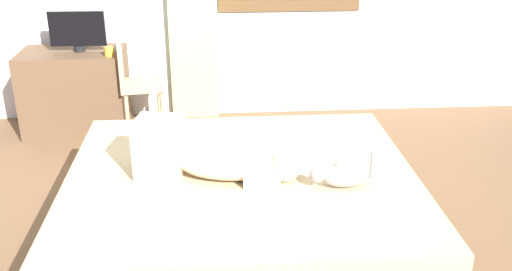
{
  "coord_description": "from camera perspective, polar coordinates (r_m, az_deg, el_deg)",
  "views": [
    {
      "loc": [
        -0.05,
        -3.09,
        2.07
      ],
      "look_at": [
        0.19,
        0.18,
        0.68
      ],
      "focal_mm": 41.25,
      "sensor_mm": 36.0,
      "label": 1
    }
  ],
  "objects": [
    {
      "name": "desk",
      "position": [
        5.55,
        -17.08,
        4.1
      ],
      "size": [
        0.9,
        0.56,
        0.74
      ],
      "color": "brown",
      "rests_on": "ground"
    },
    {
      "name": "bed",
      "position": [
        3.56,
        -1.38,
        -7.52
      ],
      "size": [
        2.08,
        1.88,
        0.53
      ],
      "color": "brown",
      "rests_on": "ground"
    },
    {
      "name": "tv_monitor",
      "position": [
        5.39,
        -16.92,
        9.69
      ],
      "size": [
        0.48,
        0.1,
        0.35
      ],
      "color": "black",
      "rests_on": "desk"
    },
    {
      "name": "cup",
      "position": [
        5.2,
        -14.05,
        7.91
      ],
      "size": [
        0.08,
        0.08,
        0.08
      ],
      "primitive_type": "cylinder",
      "color": "gold",
      "rests_on": "desk"
    },
    {
      "name": "chair_by_desk",
      "position": [
        5.28,
        -11.81,
        5.26
      ],
      "size": [
        0.44,
        0.44,
        0.86
      ],
      "color": "tan",
      "rests_on": "ground"
    },
    {
      "name": "person_lying",
      "position": [
        3.35,
        -4.61,
        -2.24
      ],
      "size": [
        0.94,
        0.41,
        0.34
      ],
      "color": "#CCB299",
      "rests_on": "bed"
    },
    {
      "name": "ground_plane",
      "position": [
        3.72,
        -2.72,
        -10.88
      ],
      "size": [
        16.0,
        16.0,
        0.0
      ],
      "primitive_type": "plane",
      "color": "brown"
    },
    {
      "name": "cat",
      "position": [
        3.28,
        8.29,
        -3.91
      ],
      "size": [
        0.36,
        0.11,
        0.21
      ],
      "color": "gray",
      "rests_on": "bed"
    }
  ]
}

